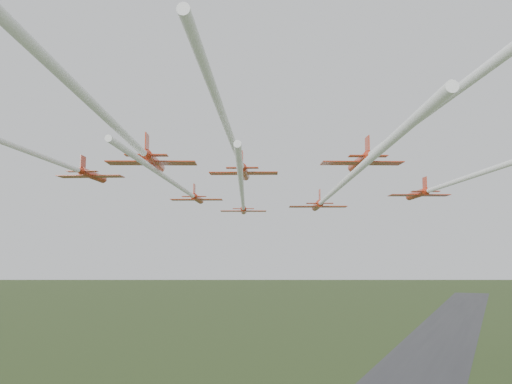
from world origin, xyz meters
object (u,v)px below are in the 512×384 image
at_px(jet_row3_right, 444,185).
at_px(jet_row3_mid, 237,155).
at_px(jet_row4_left, 119,129).
at_px(jet_row2_left, 184,190).
at_px(jet_row3_left, 53,161).
at_px(jet_row2_right, 332,193).
at_px(jet_lead, 243,200).
at_px(jet_row4_right, 386,143).

bearing_deg(jet_row3_right, jet_row3_mid, -169.82).
relative_size(jet_row3_mid, jet_row4_left, 0.93).
bearing_deg(jet_row2_left, jet_row3_left, -129.08).
distance_m(jet_row2_left, jet_row3_right, 33.06).
bearing_deg(jet_row3_left, jet_row2_right, 16.42).
height_order(jet_lead, jet_row4_left, jet_row4_left).
height_order(jet_row2_left, jet_row2_right, jet_row2_left).
relative_size(jet_row2_right, jet_row3_left, 1.32).
relative_size(jet_row2_left, jet_row2_right, 0.77).
bearing_deg(jet_row3_mid, jet_row2_left, 118.60).
bearing_deg(jet_row3_left, jet_row3_right, 8.87).
xyz_separation_m(jet_row2_right, jet_row3_left, (-26.07, -18.69, 2.80)).
height_order(jet_row4_left, jet_row4_right, jet_row4_right).
bearing_deg(jet_row3_mid, jet_lead, 91.52).
xyz_separation_m(jet_lead, jet_row4_left, (7.53, -39.37, 1.87)).
height_order(jet_row2_left, jet_row3_mid, jet_row3_mid).
xyz_separation_m(jet_lead, jet_row3_right, (28.16, -5.84, 0.27)).
xyz_separation_m(jet_row2_left, jet_row3_left, (-5.87, -18.06, 1.61)).
relative_size(jet_row4_left, jet_row4_right, 1.24).
bearing_deg(jet_row3_right, jet_row2_right, 165.04).
distance_m(jet_row3_left, jet_row3_mid, 20.14).
relative_size(jet_row2_right, jet_row4_right, 1.40).
xyz_separation_m(jet_row2_left, jet_row3_mid, (12.96, -10.92, 2.13)).
bearing_deg(jet_lead, jet_row2_left, -143.33).
height_order(jet_row3_left, jet_row4_left, jet_row3_left).
height_order(jet_row3_left, jet_row3_mid, jet_row3_mid).
xyz_separation_m(jet_row2_left, jet_row4_left, (12.32, -30.88, 0.95)).
height_order(jet_row2_right, jet_row3_left, jet_row3_left).
distance_m(jet_lead, jet_row2_left, 9.80).
bearing_deg(jet_row2_left, jet_lead, 39.48).
distance_m(jet_row2_left, jet_row4_left, 33.26).
bearing_deg(jet_row4_left, jet_row2_right, 52.01).
bearing_deg(jet_row3_mid, jet_row2_right, 36.62).
relative_size(jet_lead, jet_row4_left, 1.09).
relative_size(jet_row3_left, jet_row3_mid, 0.92).
bearing_deg(jet_row4_left, jet_row3_mid, 64.23).
bearing_deg(jet_row2_left, jet_row3_right, -16.47).
distance_m(jet_row4_left, jet_row4_right, 24.10).
bearing_deg(jet_row3_left, jet_row4_right, -12.37).
xyz_separation_m(jet_row2_right, jet_row3_mid, (-7.25, -11.55, 3.32)).
distance_m(jet_row2_left, jet_row4_right, 32.49).
xyz_separation_m(jet_row2_left, jet_row2_right, (20.20, 0.63, -1.19)).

